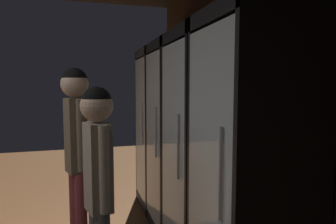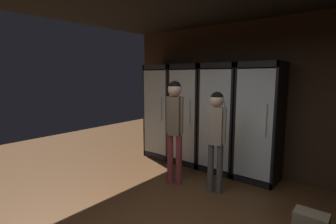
{
  "view_description": "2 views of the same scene",
  "coord_description": "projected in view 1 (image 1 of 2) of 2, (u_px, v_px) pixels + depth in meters",
  "views": [
    {
      "loc": [
        1.61,
        1.7,
        1.58
      ],
      "look_at": [
        -1.76,
        2.66,
        1.27
      ],
      "focal_mm": 31.61,
      "sensor_mm": 36.0,
      "label": 1
    },
    {
      "loc": [
        1.49,
        -1.58,
        1.82
      ],
      "look_at": [
        -1.7,
        2.33,
        1.08
      ],
      "focal_mm": 26.94,
      "sensor_mm": 36.0,
      "label": 2
    }
  ],
  "objects": [
    {
      "name": "wall_back",
      "position": [
        296.0,
        114.0,
        1.92
      ],
      "size": [
        6.0,
        0.06,
        2.8
      ],
      "primitive_type": "cube",
      "color": "#382619",
      "rests_on": "ground"
    },
    {
      "name": "cooler_right",
      "position": [
        257.0,
        179.0,
        1.85
      ],
      "size": [
        0.69,
        0.61,
        2.04
      ],
      "color": "black",
      "rests_on": "ground"
    },
    {
      "name": "shopper_near",
      "position": [
        98.0,
        175.0,
        1.91
      ],
      "size": [
        0.29,
        0.21,
        1.58
      ],
      "color": "#4C4C4C",
      "rests_on": "ground"
    },
    {
      "name": "shopper_far",
      "position": [
        76.0,
        142.0,
        2.51
      ],
      "size": [
        0.28,
        0.23,
        1.73
      ],
      "color": "brown",
      "rests_on": "ground"
    },
    {
      "name": "cooler_left",
      "position": [
        183.0,
        139.0,
        3.22
      ],
      "size": [
        0.69,
        0.61,
        2.04
      ],
      "color": "black",
      "rests_on": "ground"
    },
    {
      "name": "cooler_far_left",
      "position": [
        165.0,
        130.0,
        3.91
      ],
      "size": [
        0.69,
        0.61,
        2.04
      ],
      "color": "#2B2B30",
      "rests_on": "ground"
    },
    {
      "name": "cooler_center",
      "position": [
        210.0,
        153.0,
        2.54
      ],
      "size": [
        0.69,
        0.61,
        2.04
      ],
      "color": "black",
      "rests_on": "ground"
    }
  ]
}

